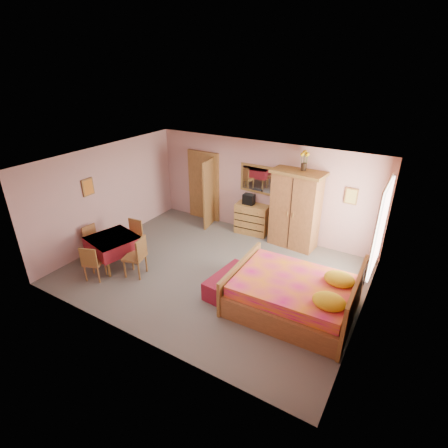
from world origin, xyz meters
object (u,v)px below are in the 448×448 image
Objects in this scene: bed at (293,286)px; chair_south at (94,262)px; chair_west at (95,242)px; stereo at (249,199)px; bench at (227,282)px; chest_of_drawers at (252,219)px; floor_lamp at (274,211)px; chair_east at (134,256)px; chair_north at (132,238)px; wall_mirror at (257,179)px; sunflower_vase at (304,161)px; wardrobe at (295,210)px; dining_table at (114,251)px.

chair_south is at bearing -164.93° from bed.
stereo is at bearing 143.69° from chair_west.
chair_south is (-2.78, -1.14, 0.22)m from bench.
stereo is 4.17m from chair_west.
chest_of_drawers is 0.55× the size of floor_lamp.
chair_east reaches higher than chest_of_drawers.
chest_of_drawers is 0.95× the size of chair_east.
chair_west is at bearing -135.60° from chest_of_drawers.
bench is 1.27× the size of chair_east.
floor_lamp is 4.69m from chair_south.
chair_north is (-2.07, -2.60, 0.01)m from chest_of_drawers.
chair_east is at bearing 131.45° from chair_north.
sunflower_vase is at bearing -6.14° from wall_mirror.
chair_south is at bearing -126.04° from wardrobe.
chest_of_drawers is at bearing -179.17° from wardrobe.
chest_of_drawers is 1.04× the size of chair_north.
wardrobe reaches higher than chair_west.
wall_mirror is 0.99× the size of dining_table.
wall_mirror is at bearing 43.54° from chair_south.
bed is 1.45m from bench.
chair_north reaches higher than dining_table.
bench is at bearing 101.11° from chair_west.
chair_west is (-2.75, -3.19, -0.02)m from chest_of_drawers.
chair_south is at bearing -157.66° from bench.
chest_of_drawers is at bearing -37.36° from chair_east.
floor_lamp reaches higher than chair_north.
stereo is 2.95m from bench.
chair_south is at bearing 51.89° from chair_west.
bed is (1.53, -2.60, -0.28)m from floor_lamp.
chair_south is (0.05, -0.64, 0.06)m from dining_table.
sunflower_vase is 0.49× the size of dining_table.
bed is (0.94, -2.53, -0.47)m from wardrobe.
floor_lamp is at bearing 178.02° from wardrobe.
sunflower_vase is at bearing 78.43° from bench.
chair_south is 0.97× the size of chair_north.
chest_of_drawers is 0.39× the size of bed.
bed is at bearing -71.90° from sunflower_vase.
chair_east is (0.73, -0.06, 0.11)m from dining_table.
sunflower_vase reaches higher than chair_south.
chest_of_drawers is 3.54m from chair_east.
chair_south is at bearing -113.34° from wall_mirror.
bed is 2.35× the size of dining_table.
stereo reaches higher than dining_table.
chair_south is at bearing -130.89° from sunflower_vase.
chair_west is at bearing -172.28° from bench.
stereo is at bearing 130.17° from bed.
wardrobe is 2.40× the size of chair_south.
bed is 2.70× the size of chair_north.
bed is at bearing -94.64° from chair_east.
bed is 2.47× the size of chair_east.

